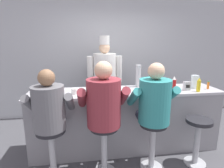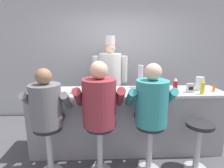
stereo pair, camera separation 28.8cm
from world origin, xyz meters
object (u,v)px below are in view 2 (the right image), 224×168
at_px(napkin_dispenser_chrome, 190,88).
at_px(hot_sauce_bottle_orange, 214,88).
at_px(mustard_bottle_yellow, 202,87).
at_px(cup_stack_steel, 140,76).
at_px(ketchup_bottle_red, 175,86).
at_px(diner_seated_maroon, 99,105).
at_px(coffee_mug_tan, 155,87).
at_px(coffee_mug_white, 75,90).
at_px(diner_seated_grey, 47,109).
at_px(cereal_bowl, 106,91).
at_px(cook_in_whites_near, 110,77).
at_px(breakfast_plate, 53,91).
at_px(empty_stool_round, 199,139).
at_px(water_pitcher_clear, 200,84).
at_px(diner_seated_teal, 151,106).

bearing_deg(napkin_dispenser_chrome, hot_sauce_bottle_orange, 3.84).
bearing_deg(mustard_bottle_yellow, cup_stack_steel, 151.80).
bearing_deg(ketchup_bottle_red, diner_seated_maroon, -163.54).
distance_m(coffee_mug_tan, coffee_mug_white, 1.28).
xyz_separation_m(ketchup_bottle_red, diner_seated_grey, (-1.78, -0.33, -0.20)).
height_order(cereal_bowl, coffee_mug_white, coffee_mug_white).
bearing_deg(cup_stack_steel, cereal_bowl, -149.91).
distance_m(cereal_bowl, diner_seated_maroon, 0.44).
xyz_separation_m(mustard_bottle_yellow, cook_in_whites_near, (-1.33, 1.29, -0.08)).
bearing_deg(breakfast_plate, cup_stack_steel, 8.96).
bearing_deg(ketchup_bottle_red, cereal_bowl, 174.38).
xyz_separation_m(mustard_bottle_yellow, empty_stool_round, (-0.17, -0.35, -0.64)).
height_order(water_pitcher_clear, breakfast_plate, water_pitcher_clear).
distance_m(diner_seated_teal, cook_in_whites_near, 1.68).
xyz_separation_m(mustard_bottle_yellow, hot_sauce_bottle_orange, (0.25, 0.13, -0.04)).
bearing_deg(water_pitcher_clear, empty_stool_round, -112.17).
bearing_deg(cereal_bowl, coffee_mug_white, 178.09).
xyz_separation_m(cereal_bowl, diner_seated_grey, (-0.77, -0.43, -0.11)).
bearing_deg(empty_stool_round, ketchup_bottle_red, 123.14).
relative_size(ketchup_bottle_red, coffee_mug_tan, 1.83).
xyz_separation_m(mustard_bottle_yellow, coffee_mug_white, (-1.89, 0.13, -0.06)).
relative_size(coffee_mug_white, cup_stack_steel, 0.38).
relative_size(cup_stack_steel, napkin_dispenser_chrome, 2.70).
bearing_deg(cereal_bowl, hot_sauce_bottle_orange, 0.49).
bearing_deg(cook_in_whites_near, diner_seated_maroon, -96.63).
bearing_deg(cup_stack_steel, mustard_bottle_yellow, -28.20).
bearing_deg(mustard_bottle_yellow, ketchup_bottle_red, 177.85).
distance_m(hot_sauce_bottle_orange, breakfast_plate, 2.51).
xyz_separation_m(cup_stack_steel, cook_in_whites_near, (-0.49, 0.84, -0.16)).
xyz_separation_m(mustard_bottle_yellow, water_pitcher_clear, (0.06, 0.22, 0.00)).
height_order(ketchup_bottle_red, diner_seated_teal, diner_seated_teal).
bearing_deg(diner_seated_maroon, mustard_bottle_yellow, 11.67).
relative_size(mustard_bottle_yellow, diner_seated_grey, 0.15).
relative_size(napkin_dispenser_chrome, empty_stool_round, 0.20).
bearing_deg(empty_stool_round, diner_seated_maroon, 178.42).
xyz_separation_m(ketchup_bottle_red, hot_sauce_bottle_orange, (0.66, 0.11, -0.06)).
bearing_deg(ketchup_bottle_red, cook_in_whites_near, 125.87).
distance_m(coffee_mug_white, diner_seated_grey, 0.55).
distance_m(napkin_dispenser_chrome, diner_seated_grey, 2.10).
distance_m(cup_stack_steel, napkin_dispenser_chrome, 0.79).
distance_m(diner_seated_grey, empty_stool_round, 2.07).
bearing_deg(diner_seated_teal, cereal_bowl, 143.41).
relative_size(cereal_bowl, cup_stack_steel, 0.40).
height_order(breakfast_plate, coffee_mug_tan, coffee_mug_tan).
relative_size(hot_sauce_bottle_orange, diner_seated_maroon, 0.08).
height_order(coffee_mug_tan, diner_seated_grey, diner_seated_grey).
height_order(ketchup_bottle_red, cook_in_whites_near, cook_in_whites_near).
distance_m(ketchup_bottle_red, diner_seated_grey, 1.82).
xyz_separation_m(water_pitcher_clear, diner_seated_grey, (-2.25, -0.53, -0.19)).
bearing_deg(ketchup_bottle_red, coffee_mug_tan, 128.28).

